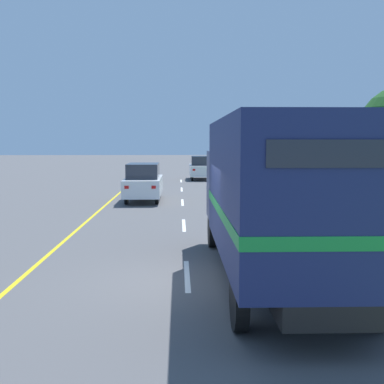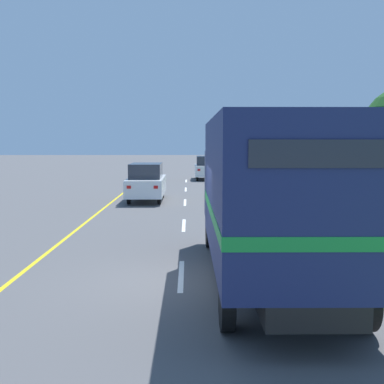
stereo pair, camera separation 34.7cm
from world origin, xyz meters
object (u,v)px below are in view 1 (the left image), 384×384
Objects in this scene: lead_car_white at (144,182)px; lead_car_white_ahead at (201,168)px; horse_trailer_truck at (278,193)px; highway_sign at (334,165)px.

lead_car_white is 14.33m from lead_car_white_ahead.
lead_car_white_ahead is at bearing 90.57° from horse_trailer_truck.
lead_car_white is 1.47× the size of highway_sign.
highway_sign is at bearing -77.61° from lead_car_white_ahead.
lead_car_white is at bearing 104.81° from horse_trailer_truck.
highway_sign is (7.92, -5.82, 1.13)m from lead_car_white.
lead_car_white_ahead is (3.59, 13.88, -0.02)m from lead_car_white.
horse_trailer_truck reaches higher than lead_car_white_ahead.
horse_trailer_truck is at bearing -114.57° from highway_sign.
lead_car_white is 1.11× the size of lead_car_white_ahead.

